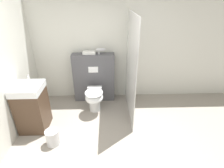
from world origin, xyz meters
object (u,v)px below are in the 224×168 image
at_px(toilet, 94,98).
at_px(sink_vanity, 32,107).
at_px(hair_drier, 101,50).
at_px(waste_bin, 53,137).

relative_size(toilet, sink_vanity, 0.49).
height_order(toilet, sink_vanity, sink_vanity).
distance_m(toilet, hair_drier, 1.09).
distance_m(sink_vanity, hair_drier, 1.83).
distance_m(sink_vanity, waste_bin, 0.73).
relative_size(sink_vanity, waste_bin, 3.76).
bearing_deg(toilet, sink_vanity, -156.06).
bearing_deg(hair_drier, sink_vanity, -142.05).
height_order(sink_vanity, waste_bin, sink_vanity).
bearing_deg(waste_bin, toilet, 54.83).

